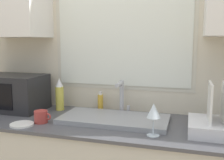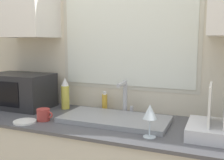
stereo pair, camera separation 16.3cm
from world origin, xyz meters
The scene contains 9 objects.
wall_back centered at (0.00, 0.61, 1.41)m, with size 6.00×0.38×2.60m.
sink_basin centered at (0.02, 0.32, 0.93)m, with size 0.70×0.34×0.03m.
faucet centered at (0.03, 0.51, 1.06)m, with size 0.08×0.15×0.24m.
microwave centered at (-0.82, 0.40, 1.05)m, with size 0.50×0.32×0.27m.
spray_bottle centered at (-0.46, 0.48, 1.03)m, with size 0.06×0.06×0.24m.
soap_bottle centered at (-0.15, 0.55, 0.98)m, with size 0.04×0.04×0.15m.
mug_near_sink centered at (-0.42, 0.16, 0.95)m, with size 0.12×0.09×0.08m.
wine_glass centered at (0.30, 0.13, 1.05)m, with size 0.08×0.08×0.18m.
small_plate centered at (-0.51, 0.08, 0.92)m, with size 0.15×0.15×0.01m.
Camera 2 is at (0.63, -1.22, 1.43)m, focal length 42.00 mm.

